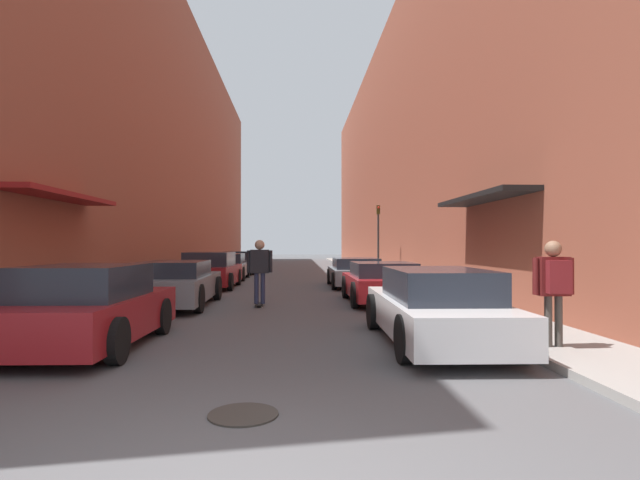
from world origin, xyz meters
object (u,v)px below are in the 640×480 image
Objects in this scene: parked_car_right_2 at (355,273)px; skateboarder at (260,265)px; parked_car_left_0 at (89,308)px; parked_car_left_2 at (211,271)px; parked_car_right_0 at (435,307)px; pedestrian at (554,280)px; parked_car_left_4 at (240,263)px; traffic_light at (378,232)px; parked_car_left_3 at (227,267)px; parked_car_left_1 at (177,284)px; parked_car_right_1 at (382,282)px; manhole_cover at (243,414)px.

skateboarder is at bearing -118.89° from parked_car_right_2.
parked_car_left_0 is 11.20m from parked_car_left_2.
parked_car_right_0 is at bearing -57.53° from skateboarder.
parked_car_right_2 is 2.55× the size of pedestrian.
traffic_light is at bearing -33.31° from parked_car_left_4.
parked_car_left_3 is 0.89× the size of parked_car_right_0.
skateboarder is (-3.37, -6.10, 0.55)m from parked_car_right_2.
parked_car_left_1 is at bearing 138.75° from pedestrian.
parked_car_left_4 is at bearing 89.77° from parked_car_left_2.
parked_car_left_0 reaches higher than parked_car_left_4.
traffic_light is (5.08, 10.81, 1.17)m from skateboarder.
parked_car_right_2 is (-0.12, 5.43, -0.02)m from parked_car_right_1.
pedestrian is (4.97, -6.22, 0.02)m from skateboarder.
parked_car_right_0 is 2.88× the size of pedestrian.
parked_car_left_0 reaches higher than parked_car_left_1.
parked_car_left_1 is at bearing 176.55° from skateboarder.
traffic_light is at bearing 76.72° from manhole_cover.
parked_car_right_2 is at bearing 61.11° from skateboarder.
parked_car_left_0 is 5.64× the size of manhole_cover.
traffic_light is at bearing 70.04° from parked_car_right_2.
parked_car_left_2 is at bearing 121.22° from pedestrian.
parked_car_left_0 is at bearing -113.88° from skateboarder.
parked_car_left_4 is (0.00, 15.51, 0.00)m from parked_car_left_1.
parked_car_left_3 is 5.09m from parked_car_left_4.
parked_car_left_0 is at bearing -90.15° from parked_car_left_3.
parked_car_left_4 reaches higher than parked_car_right_1.
pedestrian is at bearing -90.36° from traffic_light.
parked_car_left_2 is at bearing -89.59° from parked_car_left_3.
parked_car_left_4 is 24.54m from manhole_cover.
parked_car_left_2 is 5.69m from parked_car_right_2.
skateboarder is (-3.37, 5.30, 0.50)m from parked_car_right_0.
parked_car_left_2 is (-0.04, 5.66, 0.05)m from parked_car_left_1.
pedestrian is (1.48, -6.90, 0.55)m from parked_car_right_1.
parked_car_left_1 is 2.34m from skateboarder.
parked_car_left_0 reaches higher than parked_car_right_0.
parked_car_right_0 is 1.13× the size of parked_car_right_2.
parked_car_left_0 is 2.41× the size of pedestrian.
traffic_light is at bearing 34.13° from parked_car_left_2.
skateboarder is at bearing 66.12° from parked_car_left_0.
parked_car_left_3 is (-0.07, 10.42, -0.01)m from parked_car_left_1.
parked_car_left_1 is at bearing 88.84° from parked_car_left_0.
parked_car_right_2 is (5.65, 5.96, -0.05)m from parked_car_left_1.
traffic_light reaches higher than skateboarder.
skateboarder reaches higher than parked_car_right_0.
manhole_cover is 5.28m from pedestrian.
parked_car_right_0 is at bearing -96.05° from traffic_light.
parked_car_right_1 is at bearing 102.11° from pedestrian.
traffic_light is at bearing 65.26° from parked_car_left_0.
manhole_cover is (2.78, -14.53, -0.66)m from parked_car_left_2.
manhole_cover is at bearing -103.28° from traffic_light.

